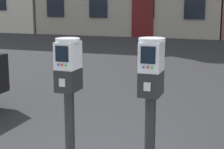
% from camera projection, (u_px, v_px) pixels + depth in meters
% --- Properties ---
extents(parking_meter_near_kerb, '(0.22, 0.25, 1.31)m').
position_uv_depth(parking_meter_near_kerb, '(69.00, 84.00, 3.37)').
color(parking_meter_near_kerb, black).
rests_on(parking_meter_near_kerb, sidewalk_slab).
extents(parking_meter_twin_adjacent, '(0.22, 0.25, 1.34)m').
position_uv_depth(parking_meter_twin_adjacent, '(151.00, 88.00, 3.14)').
color(parking_meter_twin_adjacent, black).
rests_on(parking_meter_twin_adjacent, sidewalk_slab).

